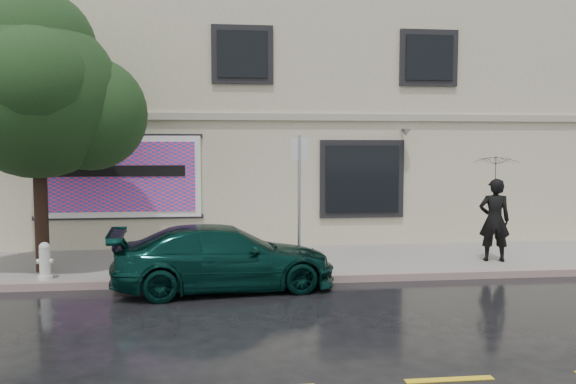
{
  "coord_description": "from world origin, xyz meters",
  "views": [
    {
      "loc": [
        -0.49,
        -9.83,
        2.82
      ],
      "look_at": [
        0.88,
        2.2,
        1.84
      ],
      "focal_mm": 35.0,
      "sensor_mm": 36.0,
      "label": 1
    }
  ],
  "objects": [
    {
      "name": "ground",
      "position": [
        0.0,
        0.0,
        0.0
      ],
      "size": [
        90.0,
        90.0,
        0.0
      ],
      "primitive_type": "plane",
      "color": "black",
      "rests_on": "ground"
    },
    {
      "name": "sidewalk",
      "position": [
        0.0,
        3.25,
        0.07
      ],
      "size": [
        20.0,
        3.5,
        0.15
      ],
      "primitive_type": "cube",
      "color": "gray",
      "rests_on": "ground"
    },
    {
      "name": "curb",
      "position": [
        0.0,
        1.5,
        0.07
      ],
      "size": [
        20.0,
        0.18,
        0.16
      ],
      "primitive_type": "cube",
      "color": "gray",
      "rests_on": "ground"
    },
    {
      "name": "building",
      "position": [
        0.0,
        9.0,
        3.5
      ],
      "size": [
        20.0,
        8.12,
        7.0
      ],
      "color": "beige",
      "rests_on": "ground"
    },
    {
      "name": "billboard",
      "position": [
        -3.2,
        4.92,
        2.05
      ],
      "size": [
        4.3,
        0.16,
        2.2
      ],
      "color": "white",
      "rests_on": "ground"
    },
    {
      "name": "car",
      "position": [
        -0.5,
        1.2,
        0.64
      ],
      "size": [
        4.55,
        2.4,
        1.27
      ],
      "primitive_type": "imported",
      "rotation": [
        0.0,
        0.0,
        1.68
      ],
      "color": "black",
      "rests_on": "ground"
    },
    {
      "name": "pedestrian",
      "position": [
        5.75,
        2.51,
        1.12
      ],
      "size": [
        0.8,
        0.63,
        1.93
      ],
      "primitive_type": "imported",
      "rotation": [
        0.0,
        0.0,
        2.89
      ],
      "color": "black",
      "rests_on": "sidewalk"
    },
    {
      "name": "umbrella",
      "position": [
        5.75,
        2.51,
        2.48
      ],
      "size": [
        1.29,
        1.29,
        0.79
      ],
      "primitive_type": "imported",
      "rotation": [
        0.0,
        0.0,
        -0.24
      ],
      "color": "black",
      "rests_on": "pedestrian"
    },
    {
      "name": "street_tree",
      "position": [
        -4.38,
        2.56,
        3.86
      ],
      "size": [
        3.44,
        3.44,
        5.44
      ],
      "color": "black",
      "rests_on": "sidewalk"
    },
    {
      "name": "fire_hydrant",
      "position": [
        -4.1,
        1.8,
        0.52
      ],
      "size": [
        0.31,
        0.29,
        0.76
      ],
      "rotation": [
        0.0,
        0.0,
        -0.08
      ],
      "color": "silver",
      "rests_on": "sidewalk"
    },
    {
      "name": "sign_pole",
      "position": [
        1.05,
        1.7,
        1.87
      ],
      "size": [
        0.36,
        0.08,
        2.91
      ],
      "rotation": [
        0.0,
        0.0,
        0.17
      ],
      "color": "gray",
      "rests_on": "sidewalk"
    }
  ]
}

